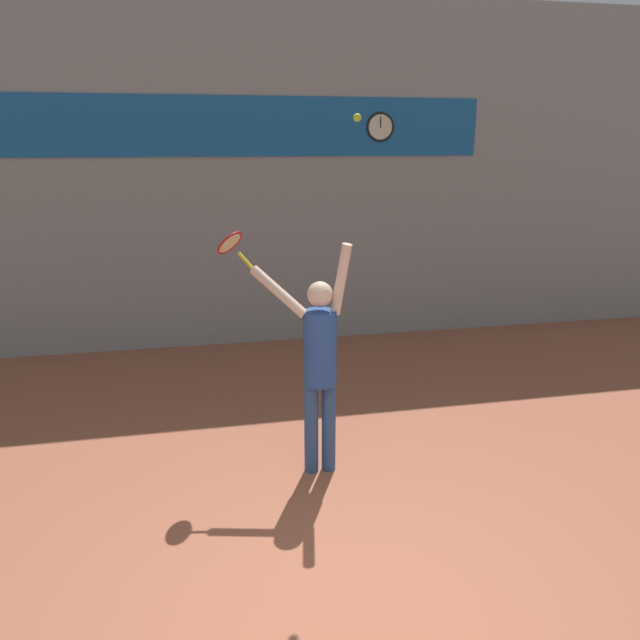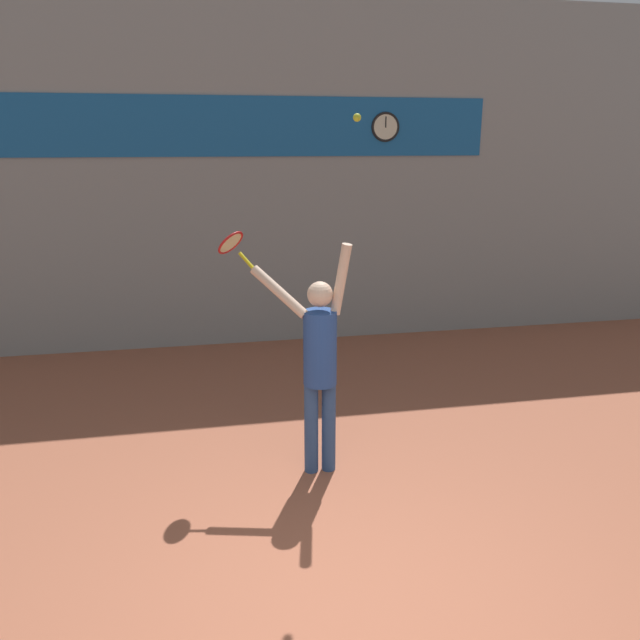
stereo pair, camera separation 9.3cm
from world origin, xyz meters
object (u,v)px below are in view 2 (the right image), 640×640
Objects in this scene: tennis_player at (319,358)px; tennis_racket at (232,244)px; tennis_ball at (357,118)px; scoreboard_clock at (385,127)px.

tennis_player is 5.74× the size of tennis_racket.
tennis_ball is (0.99, -0.64, 1.09)m from tennis_racket.
tennis_player is at bearing 151.09° from tennis_ball.
tennis_racket is 5.84× the size of tennis_ball.
tennis_player is 33.55× the size of tennis_ball.
scoreboard_clock reaches higher than tennis_player.
tennis_ball is at bearing -28.91° from tennis_player.
scoreboard_clock is at bearing 70.27° from tennis_ball.
tennis_racket is 1.61m from tennis_ball.
scoreboard_clock reaches higher than tennis_racket.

